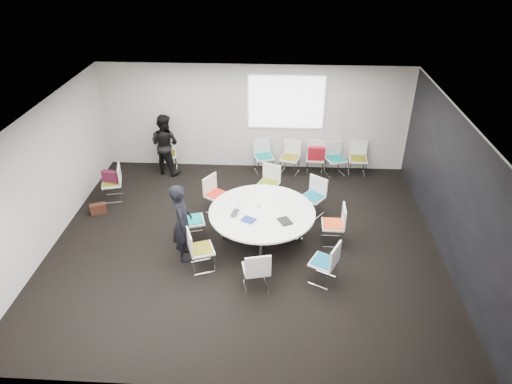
# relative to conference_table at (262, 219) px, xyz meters

# --- Properties ---
(room_shell) EXTENTS (8.08, 7.08, 2.88)m
(room_shell) POSITION_rel_conference_table_xyz_m (-0.24, -0.10, 0.87)
(room_shell) COLOR black
(room_shell) RESTS_ON ground
(conference_table) EXTENTS (2.18, 2.18, 0.73)m
(conference_table) POSITION_rel_conference_table_xyz_m (0.00, 0.00, 0.00)
(conference_table) COLOR silver
(conference_table) RESTS_ON ground
(projection_screen) EXTENTS (1.90, 0.03, 1.35)m
(projection_screen) POSITION_rel_conference_table_xyz_m (0.46, 3.36, 1.32)
(projection_screen) COLOR white
(projection_screen) RESTS_ON room_shell
(chair_ring_a) EXTENTS (0.46, 0.47, 0.88)m
(chair_ring_a) POSITION_rel_conference_table_xyz_m (1.47, 0.01, -0.26)
(chair_ring_a) COLOR silver
(chair_ring_a) RESTS_ON ground
(chair_ring_b) EXTENTS (0.64, 0.63, 0.88)m
(chair_ring_b) POSITION_rel_conference_table_xyz_m (1.11, 1.07, -0.26)
(chair_ring_b) COLOR silver
(chair_ring_b) RESTS_ON ground
(chair_ring_c) EXTENTS (0.60, 0.59, 0.88)m
(chair_ring_c) POSITION_rel_conference_table_xyz_m (0.08, 1.62, -0.26)
(chair_ring_c) COLOR silver
(chair_ring_c) RESTS_ON ground
(chair_ring_d) EXTENTS (0.62, 0.63, 0.88)m
(chair_ring_d) POSITION_rel_conference_table_xyz_m (-1.08, 1.05, -0.26)
(chair_ring_d) COLOR silver
(chair_ring_d) RESTS_ON ground
(chair_ring_e) EXTENTS (0.56, 0.57, 0.88)m
(chair_ring_e) POSITION_rel_conference_table_xyz_m (-1.45, -0.00, -0.26)
(chair_ring_e) COLOR silver
(chair_ring_e) RESTS_ON ground
(chair_ring_f) EXTENTS (0.58, 0.59, 0.88)m
(chair_ring_f) POSITION_rel_conference_table_xyz_m (-1.13, -0.96, -0.26)
(chair_ring_f) COLOR silver
(chair_ring_f) RESTS_ON ground
(chair_ring_g) EXTENTS (0.55, 0.54, 0.88)m
(chair_ring_g) POSITION_rel_conference_table_xyz_m (-0.04, -1.47, -0.26)
(chair_ring_g) COLOR silver
(chair_ring_g) RESTS_ON ground
(chair_ring_h) EXTENTS (0.61, 0.61, 0.88)m
(chair_ring_h) POSITION_rel_conference_table_xyz_m (1.20, -1.21, -0.26)
(chair_ring_h) COLOR silver
(chair_ring_h) RESTS_ON ground
(chair_back_a) EXTENTS (0.57, 0.56, 0.88)m
(chair_back_a) POSITION_rel_conference_table_xyz_m (-0.08, 3.06, -0.26)
(chair_back_a) COLOR silver
(chair_back_a) RESTS_ON ground
(chair_back_b) EXTENTS (0.57, 0.56, 0.88)m
(chair_back_b) POSITION_rel_conference_table_xyz_m (0.61, 3.02, -0.26)
(chair_back_b) COLOR silver
(chair_back_b) RESTS_ON ground
(chair_back_c) EXTENTS (0.50, 0.49, 0.88)m
(chair_back_c) POSITION_rel_conference_table_xyz_m (1.27, 3.06, -0.26)
(chair_back_c) COLOR silver
(chair_back_c) RESTS_ON ground
(chair_back_d) EXTENTS (0.59, 0.58, 0.88)m
(chair_back_d) POSITION_rel_conference_table_xyz_m (1.80, 3.01, -0.26)
(chair_back_d) COLOR silver
(chair_back_d) RESTS_ON ground
(chair_back_e) EXTENTS (0.48, 0.47, 0.88)m
(chair_back_e) POSITION_rel_conference_table_xyz_m (2.39, 3.06, -0.26)
(chair_back_e) COLOR silver
(chair_back_e) RESTS_ON ground
(chair_spare_left) EXTENTS (0.55, 0.56, 0.88)m
(chair_spare_left) POSITION_rel_conference_table_xyz_m (-3.64, 1.46, -0.26)
(chair_spare_left) COLOR silver
(chair_spare_left) RESTS_ON ground
(chair_person_back) EXTENTS (0.54, 0.53, 0.88)m
(chair_person_back) POSITION_rel_conference_table_xyz_m (-2.66, 3.06, -0.26)
(chair_person_back) COLOR silver
(chair_person_back) RESTS_ON ground
(person_main) EXTENTS (0.48, 0.65, 1.65)m
(person_main) POSITION_rel_conference_table_xyz_m (-1.51, -0.63, 0.29)
(person_main) COLOR black
(person_main) RESTS_ON ground
(person_back) EXTENTS (0.97, 0.87, 1.64)m
(person_back) POSITION_rel_conference_table_xyz_m (-2.66, 2.90, 0.28)
(person_back) COLOR black
(person_back) RESTS_ON ground
(laptop) EXTENTS (0.24, 0.33, 0.02)m
(laptop) POSITION_rel_conference_table_xyz_m (-0.50, -0.13, 0.21)
(laptop) COLOR #333338
(laptop) RESTS_ON conference_table
(laptop_lid) EXTENTS (0.12, 0.29, 0.22)m
(laptop_lid) POSITION_rel_conference_table_xyz_m (-0.50, 0.12, 0.33)
(laptop_lid) COLOR silver
(laptop_lid) RESTS_ON conference_table
(notebook_black) EXTENTS (0.33, 0.37, 0.02)m
(notebook_black) POSITION_rel_conference_table_xyz_m (0.47, -0.35, 0.21)
(notebook_black) COLOR black
(notebook_black) RESTS_ON conference_table
(tablet_folio) EXTENTS (0.32, 0.30, 0.03)m
(tablet_folio) POSITION_rel_conference_table_xyz_m (-0.25, -0.35, 0.21)
(tablet_folio) COLOR navy
(tablet_folio) RESTS_ON conference_table
(papers_right) EXTENTS (0.35, 0.36, 0.00)m
(papers_right) POSITION_rel_conference_table_xyz_m (0.55, 0.35, 0.20)
(papers_right) COLOR white
(papers_right) RESTS_ON conference_table
(papers_front) EXTENTS (0.33, 0.26, 0.00)m
(papers_front) POSITION_rel_conference_table_xyz_m (0.64, -0.18, 0.20)
(papers_front) COLOR silver
(papers_front) RESTS_ON conference_table
(cup) EXTENTS (0.08, 0.08, 0.09)m
(cup) POSITION_rel_conference_table_xyz_m (-0.07, 0.16, 0.24)
(cup) COLOR white
(cup) RESTS_ON conference_table
(phone) EXTENTS (0.16, 0.11, 0.01)m
(phone) POSITION_rel_conference_table_xyz_m (0.51, -0.43, 0.20)
(phone) COLOR black
(phone) RESTS_ON conference_table
(maroon_bag) EXTENTS (0.42, 0.22, 0.28)m
(maroon_bag) POSITION_rel_conference_table_xyz_m (-3.65, 1.46, 0.09)
(maroon_bag) COLOR #4C1428
(maroon_bag) RESTS_ON chair_spare_left
(brown_bag) EXTENTS (0.39, 0.29, 0.24)m
(brown_bag) POSITION_rel_conference_table_xyz_m (-3.81, 0.82, -0.41)
(brown_bag) COLOR #351911
(brown_bag) RESTS_ON ground
(red_jacket) EXTENTS (0.44, 0.16, 0.36)m
(red_jacket) POSITION_rel_conference_table_xyz_m (1.27, 2.84, 0.17)
(red_jacket) COLOR maroon
(red_jacket) RESTS_ON chair_back_c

